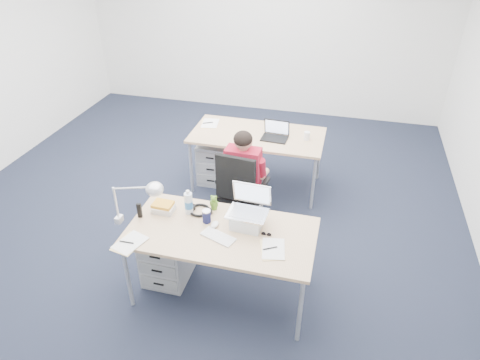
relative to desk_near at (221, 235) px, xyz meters
name	(u,v)px	position (x,y,z in m)	size (l,w,h in m)	color
floor	(195,226)	(-0.58, 0.86, -0.68)	(7.00, 7.00, 0.00)	black
room	(185,80)	(-0.58, 0.86, 1.03)	(6.02, 7.02, 2.80)	white
desk_near	(221,235)	(0.00, 0.00, 0.00)	(1.60, 0.80, 0.73)	tan
desk_far	(257,138)	(-0.10, 1.88, 0.00)	(1.60, 0.80, 0.73)	tan
office_chair	(242,207)	(-0.06, 0.96, -0.40)	(0.70, 0.70, 1.01)	black
seated_person	(246,176)	(-0.06, 1.13, -0.09)	(0.36, 0.63, 1.18)	#AB182E
drawer_pedestal_near	(168,253)	(-0.56, 0.09, -0.41)	(0.40, 0.50, 0.55)	#ACAFB2
drawer_pedestal_far	(216,160)	(-0.64, 1.91, -0.41)	(0.40, 0.50, 0.55)	#ACAFB2
silver_laptop	(247,209)	(0.20, 0.13, 0.22)	(0.34, 0.27, 0.36)	silver
wireless_keyboard	(218,237)	(0.00, -0.08, 0.05)	(0.30, 0.12, 0.01)	white
computer_mouse	(215,224)	(-0.07, 0.05, 0.06)	(0.06, 0.10, 0.03)	white
headphones	(199,210)	(-0.27, 0.22, 0.07)	(0.25, 0.19, 0.04)	black
can_koozie	(207,216)	(-0.16, 0.09, 0.11)	(0.07, 0.07, 0.12)	#141740
water_bottle	(189,202)	(-0.35, 0.18, 0.17)	(0.08, 0.08, 0.24)	silver
bear_figurine	(214,202)	(-0.15, 0.29, 0.12)	(0.08, 0.06, 0.15)	#3C761F
book_stack	(163,207)	(-0.58, 0.14, 0.09)	(0.19, 0.14, 0.09)	silver
cordless_phone	(139,210)	(-0.75, 0.01, 0.12)	(0.04, 0.02, 0.14)	black
papers_left	(129,243)	(-0.68, -0.34, 0.05)	(0.18, 0.26, 0.01)	#F1D38B
papers_right	(272,249)	(0.46, -0.12, 0.05)	(0.18, 0.26, 0.01)	#F1D38B
sunglasses	(266,234)	(0.38, 0.04, 0.06)	(0.09, 0.04, 0.02)	black
desk_lamp	(131,202)	(-0.75, -0.10, 0.29)	(0.43, 0.16, 0.49)	silver
dark_laptop	(275,131)	(0.12, 1.80, 0.16)	(0.30, 0.30, 0.22)	black
far_cup	(307,136)	(0.49, 1.89, 0.10)	(0.07, 0.07, 0.10)	white
far_papers	(209,124)	(-0.76, 2.01, 0.05)	(0.20, 0.28, 0.01)	white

